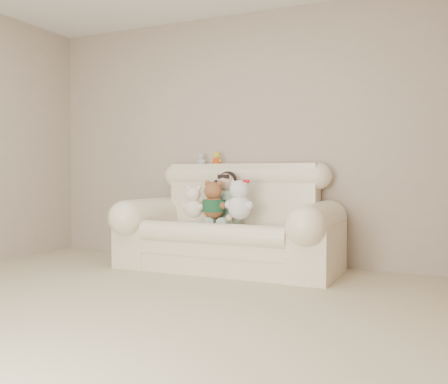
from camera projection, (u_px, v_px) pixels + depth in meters
floor at (78, 323)px, 3.08m from camera, size 5.00×5.00×0.00m
wall_back at (237, 138)px, 5.31m from camera, size 4.50×0.00×4.50m
sofa at (228, 216)px, 4.83m from camera, size 2.10×0.95×1.03m
seated_child at (226, 198)px, 4.92m from camera, size 0.36×0.43×0.54m
brown_teddy at (214, 196)px, 4.75m from camera, size 0.29×0.23×0.42m
white_cat at (240, 195)px, 4.67m from camera, size 0.35×0.31×0.44m
cream_teddy at (194, 199)px, 4.81m from camera, size 0.25×0.20×0.36m
yellow_mini_bear at (217, 157)px, 5.23m from camera, size 0.12×0.11×0.17m
grey_mini_plush at (201, 158)px, 5.34m from camera, size 0.11×0.09×0.16m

